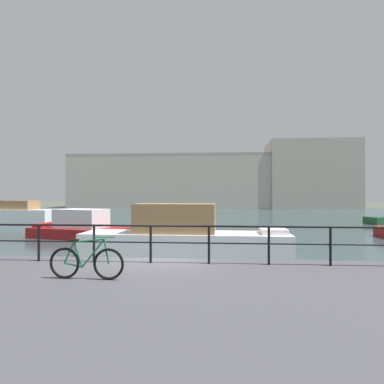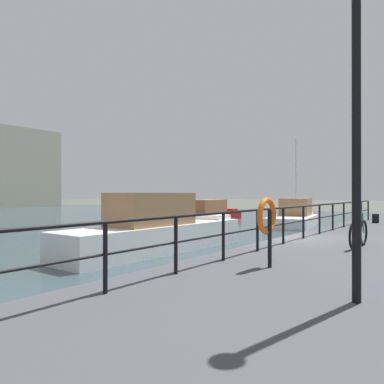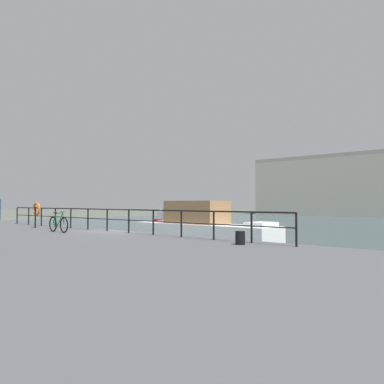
{
  "view_description": "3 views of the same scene",
  "coord_description": "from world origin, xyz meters",
  "px_view_note": "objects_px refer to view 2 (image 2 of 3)",
  "views": [
    {
      "loc": [
        1.81,
        -10.14,
        3.04
      ],
      "look_at": [
        0.7,
        3.93,
        3.12
      ],
      "focal_mm": 31.38,
      "sensor_mm": 36.0,
      "label": 1
    },
    {
      "loc": [
        -12.02,
        -5.04,
        2.57
      ],
      "look_at": [
        -0.45,
        3.52,
        2.6
      ],
      "focal_mm": 34.81,
      "sensor_mm": 36.0,
      "label": 2
    },
    {
      "loc": [
        15.66,
        -11.92,
        2.44
      ],
      "look_at": [
        -0.46,
        5.67,
        3.1
      ],
      "focal_mm": 36.8,
      "sensor_mm": 36.0,
      "label": 3
    }
  ],
  "objects_px": {
    "moored_white_yacht": "(148,208)",
    "quay_lamp_post": "(356,75)",
    "moored_small_launch": "(157,230)",
    "life_ring_stand": "(267,218)",
    "parked_bicycle": "(359,233)",
    "mooring_bollard": "(376,218)",
    "moored_green_narrowboat": "(294,216)",
    "moored_cabin_cruiser": "(211,212)"
  },
  "relations": [
    {
      "from": "moored_white_yacht",
      "to": "quay_lamp_post",
      "type": "height_order",
      "value": "quay_lamp_post"
    },
    {
      "from": "moored_small_launch",
      "to": "life_ring_stand",
      "type": "relative_size",
      "value": 7.07
    },
    {
      "from": "moored_white_yacht",
      "to": "life_ring_stand",
      "type": "relative_size",
      "value": 6.16
    },
    {
      "from": "life_ring_stand",
      "to": "quay_lamp_post",
      "type": "height_order",
      "value": "quay_lamp_post"
    },
    {
      "from": "parked_bicycle",
      "to": "life_ring_stand",
      "type": "height_order",
      "value": "life_ring_stand"
    },
    {
      "from": "mooring_bollard",
      "to": "quay_lamp_post",
      "type": "xyz_separation_m",
      "value": [
        -14.8,
        -2.43,
        2.87
      ]
    },
    {
      "from": "moored_white_yacht",
      "to": "moored_small_launch",
      "type": "bearing_deg",
      "value": -153.64
    },
    {
      "from": "moored_green_narrowboat",
      "to": "parked_bicycle",
      "type": "distance_m",
      "value": 19.01
    },
    {
      "from": "moored_white_yacht",
      "to": "moored_small_launch",
      "type": "height_order",
      "value": "moored_small_launch"
    },
    {
      "from": "mooring_bollard",
      "to": "parked_bicycle",
      "type": "bearing_deg",
      "value": -172.31
    },
    {
      "from": "moored_white_yacht",
      "to": "mooring_bollard",
      "type": "distance_m",
      "value": 30.29
    },
    {
      "from": "moored_green_narrowboat",
      "to": "moored_small_launch",
      "type": "height_order",
      "value": "moored_green_narrowboat"
    },
    {
      "from": "moored_white_yacht",
      "to": "life_ring_stand",
      "type": "bearing_deg",
      "value": -150.88
    },
    {
      "from": "mooring_bollard",
      "to": "life_ring_stand",
      "type": "relative_size",
      "value": 0.31
    },
    {
      "from": "moored_small_launch",
      "to": "moored_cabin_cruiser",
      "type": "bearing_deg",
      "value": 27.32
    },
    {
      "from": "moored_green_narrowboat",
      "to": "moored_cabin_cruiser",
      "type": "relative_size",
      "value": 0.93
    },
    {
      "from": "life_ring_stand",
      "to": "mooring_bollard",
      "type": "bearing_deg",
      "value": 1.8
    },
    {
      "from": "moored_white_yacht",
      "to": "moored_cabin_cruiser",
      "type": "distance_m",
      "value": 12.55
    },
    {
      "from": "quay_lamp_post",
      "to": "moored_small_launch",
      "type": "bearing_deg",
      "value": 54.97
    },
    {
      "from": "moored_cabin_cruiser",
      "to": "mooring_bollard",
      "type": "bearing_deg",
      "value": -119.85
    },
    {
      "from": "life_ring_stand",
      "to": "quay_lamp_post",
      "type": "distance_m",
      "value": 3.28
    },
    {
      "from": "moored_white_yacht",
      "to": "parked_bicycle",
      "type": "relative_size",
      "value": 4.86
    },
    {
      "from": "moored_cabin_cruiser",
      "to": "moored_small_launch",
      "type": "relative_size",
      "value": 0.79
    },
    {
      "from": "moored_small_launch",
      "to": "moored_green_narrowboat",
      "type": "bearing_deg",
      "value": 0.4
    },
    {
      "from": "mooring_bollard",
      "to": "life_ring_stand",
      "type": "xyz_separation_m",
      "value": [
        -13.3,
        -0.42,
        0.75
      ]
    },
    {
      "from": "moored_white_yacht",
      "to": "moored_green_narrowboat",
      "type": "distance_m",
      "value": 20.94
    },
    {
      "from": "moored_cabin_cruiser",
      "to": "mooring_bollard",
      "type": "relative_size",
      "value": 17.64
    },
    {
      "from": "moored_small_launch",
      "to": "moored_white_yacht",
      "type": "bearing_deg",
      "value": 44.84
    },
    {
      "from": "moored_cabin_cruiser",
      "to": "moored_small_launch",
      "type": "bearing_deg",
      "value": -154.19
    },
    {
      "from": "moored_white_yacht",
      "to": "moored_green_narrowboat",
      "type": "height_order",
      "value": "moored_green_narrowboat"
    },
    {
      "from": "moored_cabin_cruiser",
      "to": "mooring_bollard",
      "type": "distance_m",
      "value": 17.85
    },
    {
      "from": "parked_bicycle",
      "to": "quay_lamp_post",
      "type": "bearing_deg",
      "value": -166.37
    },
    {
      "from": "mooring_bollard",
      "to": "quay_lamp_post",
      "type": "bearing_deg",
      "value": -170.68
    },
    {
      "from": "moored_small_launch",
      "to": "parked_bicycle",
      "type": "bearing_deg",
      "value": -98.21
    },
    {
      "from": "moored_small_launch",
      "to": "quay_lamp_post",
      "type": "bearing_deg",
      "value": -124.2
    },
    {
      "from": "quay_lamp_post",
      "to": "life_ring_stand",
      "type": "bearing_deg",
      "value": 53.33
    },
    {
      "from": "moored_cabin_cruiser",
      "to": "parked_bicycle",
      "type": "height_order",
      "value": "parked_bicycle"
    },
    {
      "from": "moored_green_narrowboat",
      "to": "moored_cabin_cruiser",
      "type": "bearing_deg",
      "value": 72.34
    },
    {
      "from": "moored_cabin_cruiser",
      "to": "life_ring_stand",
      "type": "height_order",
      "value": "life_ring_stand"
    },
    {
      "from": "moored_small_launch",
      "to": "quay_lamp_post",
      "type": "xyz_separation_m",
      "value": [
        -6.78,
        -9.68,
        3.21
      ]
    },
    {
      "from": "moored_cabin_cruiser",
      "to": "mooring_bollard",
      "type": "xyz_separation_m",
      "value": [
        -8.7,
        -15.57,
        0.56
      ]
    },
    {
      "from": "moored_green_narrowboat",
      "to": "quay_lamp_post",
      "type": "xyz_separation_m",
      "value": [
        -22.47,
        -9.56,
        3.39
      ]
    }
  ]
}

